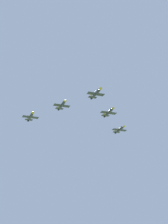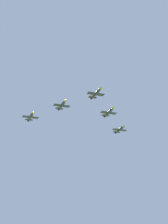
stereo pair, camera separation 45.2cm
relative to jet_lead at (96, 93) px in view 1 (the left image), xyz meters
The scene contains 5 objects.
jet_lead is the anchor object (origin of this frame).
jet_left_wingman 26.35m from the jet_lead, 70.36° to the right, with size 16.91×11.87×3.91m.
jet_right_wingman 26.27m from the jet_lead, 10.36° to the left, with size 16.65×11.47×3.83m.
jet_left_outer 52.82m from the jet_lead, 70.36° to the right, with size 16.47×11.47×3.80m.
jet_right_outer 52.59m from the jet_lead, 10.37° to the left, with size 16.98×11.85×3.92m.
Camera 1 is at (-135.25, 159.03, 41.70)m, focal length 61.57 mm.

